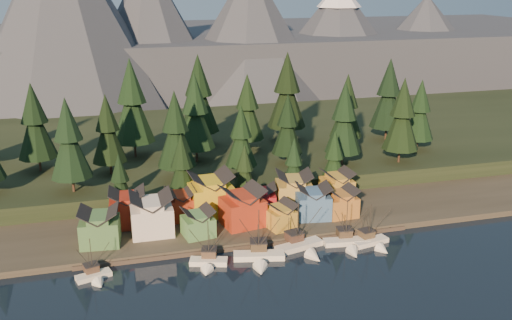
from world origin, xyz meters
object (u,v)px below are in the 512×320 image
object	(u,v)px
boat_3	(259,252)
house_front_1	(151,213)
boat_4	(303,242)
boat_6	(373,237)
house_back_0	(128,207)
boat_2	(208,257)
boat_5	(348,238)
boat_0	(94,271)
house_front_0	(100,225)
house_back_1	(181,203)

from	to	relation	value
boat_3	house_front_1	world-z (taller)	house_front_1
boat_4	boat_6	bearing A→B (deg)	-20.86
house_front_1	house_back_0	xyz separation A→B (m)	(-5.28, 6.29, -0.38)
boat_4	boat_2	bearing A→B (deg)	169.32
boat_4	boat_5	size ratio (longest dim) A/B	1.06
boat_0	house_back_0	world-z (taller)	house_back_0
boat_5	house_front_0	size ratio (longest dim) A/B	1.28
house_back_1	house_back_0	bearing A→B (deg)	-179.78
boat_4	boat_5	world-z (taller)	boat_4
boat_5	house_back_0	xyz separation A→B (m)	(-49.35, 22.55, 4.37)
boat_5	house_back_1	xyz separation A→B (m)	(-36.03, 23.19, 3.64)
boat_2	boat_3	xyz separation A→B (m)	(11.45, -0.85, 0.10)
house_front_0	house_back_1	bearing A→B (deg)	31.32
boat_2	boat_6	xyz separation A→B (m)	(39.51, -0.45, -0.15)
boat_2	house_back_1	world-z (taller)	boat_2
boat_2	boat_6	size ratio (longest dim) A/B	1.02
boat_4	boat_6	size ratio (longest dim) A/B	1.19
boat_3	boat_4	size ratio (longest dim) A/B	0.99
boat_2	house_back_0	xyz separation A→B (m)	(-15.70, 23.27, 4.19)
boat_3	house_back_1	xyz separation A→B (m)	(-13.82, 24.76, 3.36)
house_back_1	boat_3	bearing A→B (deg)	-63.38
house_front_0	house_back_0	size ratio (longest dim) A/B	1.02
boat_6	house_front_1	xyz separation A→B (m)	(-49.93, 17.44, 4.72)
boat_5	boat_2	bearing A→B (deg)	-171.67
boat_3	house_front_1	distance (m)	28.57
house_front_0	house_front_1	xyz separation A→B (m)	(12.09, 2.61, 0.70)
boat_0	house_back_1	bearing A→B (deg)	30.68
boat_6	house_back_0	size ratio (longest dim) A/B	1.16
boat_6	house_front_0	bearing A→B (deg)	154.79
boat_4	house_back_0	xyz separation A→B (m)	(-38.17, 21.80, 4.22)
boat_2	boat_0	bearing A→B (deg)	-164.10
boat_2	house_back_1	bearing A→B (deg)	112.43
house_back_1	boat_6	bearing A→B (deg)	-32.73
boat_4	house_front_0	bearing A→B (deg)	149.56
boat_6	house_back_1	size ratio (longest dim) A/B	1.36
house_front_0	house_front_1	size ratio (longest dim) A/B	0.95
boat_6	house_back_1	bearing A→B (deg)	138.05
boat_5	boat_6	distance (m)	5.97
house_back_1	boat_5	bearing A→B (deg)	-35.31
boat_0	house_back_0	bearing A→B (deg)	53.24
boat_6	house_front_0	world-z (taller)	house_front_0
boat_4	boat_0	bearing A→B (deg)	166.93
boat_2	house_front_0	size ratio (longest dim) A/B	1.16
boat_4	house_front_1	distance (m)	36.66
boat_0	boat_4	size ratio (longest dim) A/B	0.76
boat_0	boat_5	bearing A→B (deg)	-16.26
house_front_1	house_back_1	size ratio (longest dim) A/B	1.26
boat_5	house_front_0	xyz separation A→B (m)	(-56.17, 13.66, 4.04)
boat_5	house_front_1	distance (m)	47.22
house_back_0	house_back_1	bearing A→B (deg)	6.02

